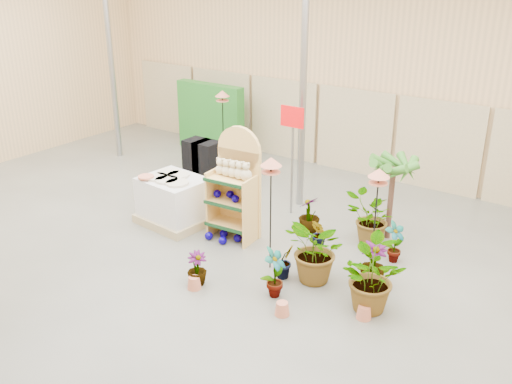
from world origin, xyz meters
TOP-DOWN VIEW (x-y plane):
  - room at (0.00, 0.91)m, footprint 15.20×12.10m
  - display_shelf at (-0.18, 1.57)m, footprint 0.91×0.61m
  - teddy_bears at (-0.15, 1.48)m, footprint 0.77×0.21m
  - gazing_balls_shelf at (-0.18, 1.46)m, footprint 0.76×0.26m
  - gazing_balls_floor at (-0.24, 1.23)m, footprint 0.63×0.39m
  - pallet_stack at (-1.50, 1.30)m, footprint 1.38×1.18m
  - charcoal_planters at (-2.43, 3.25)m, footprint 0.80×0.50m
  - trellis_stock at (-3.80, 5.20)m, footprint 2.00×0.30m
  - offer_sign at (0.10, 2.98)m, footprint 0.50×0.08m
  - bird_table_front at (0.99, 0.93)m, footprint 0.34×0.34m
  - bird_table_right at (2.40, 1.82)m, footprint 0.34×0.34m
  - bird_table_back at (-2.63, 4.26)m, footprint 0.34×0.34m
  - palm at (2.13, 3.09)m, footprint 0.70×0.70m
  - potted_plant_1 at (1.36, 0.80)m, footprint 0.35×0.39m
  - potted_plant_2 at (1.85, 0.98)m, footprint 1.29×1.24m
  - potted_plant_3 at (2.59, 1.43)m, footprint 0.54×0.54m
  - potted_plant_4 at (2.58, 2.29)m, footprint 0.41×0.46m
  - potted_plant_5 at (1.34, 1.94)m, footprint 0.41×0.41m
  - potted_plant_6 at (1.96, 2.68)m, footprint 1.08×1.12m
  - potted_plant_7 at (0.35, -0.17)m, footprint 0.43×0.43m
  - potted_plant_8 at (1.54, 0.23)m, footprint 0.32×0.45m
  - potted_plant_10 at (2.81, 0.75)m, footprint 1.25×1.22m
  - potted_plant_11 at (0.84, 2.46)m, footprint 0.47×0.47m

SIDE VIEW (x-z plane):
  - gazing_balls_floor at x=-0.24m, z-range 0.00..0.15m
  - potted_plant_7 at x=0.35m, z-range 0.00..0.55m
  - potted_plant_5 at x=1.34m, z-range 0.00..0.58m
  - potted_plant_1 at x=1.36m, z-range 0.00..0.59m
  - potted_plant_11 at x=0.84m, z-range 0.00..0.71m
  - potted_plant_3 at x=2.59m, z-range 0.00..0.72m
  - potted_plant_4 at x=2.58m, z-range 0.00..0.73m
  - potted_plant_8 at x=1.54m, z-range 0.00..0.82m
  - pallet_stack at x=-1.50m, z-range -0.02..0.94m
  - potted_plant_6 at x=1.96m, z-range 0.00..0.96m
  - charcoal_planters at x=-2.43m, z-range 0.00..1.00m
  - potted_plant_10 at x=2.81m, z-range 0.00..1.06m
  - potted_plant_2 at x=1.85m, z-range 0.00..1.10m
  - gazing_balls_shelf at x=-0.18m, z-range 0.74..0.89m
  - trellis_stock at x=-3.80m, z-range 0.00..1.80m
  - display_shelf at x=-0.18m, z-range -0.09..1.98m
  - teddy_bears at x=-0.15m, z-range 1.14..1.48m
  - palm at x=2.13m, z-range 0.58..2.24m
  - offer_sign at x=0.10m, z-range 0.47..2.67m
  - bird_table_right at x=2.40m, z-range 0.76..2.54m
  - bird_table_front at x=0.99m, z-range 0.83..2.76m
  - bird_table_back at x=-2.63m, z-range 0.83..2.76m
  - room at x=0.00m, z-range -0.14..4.56m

